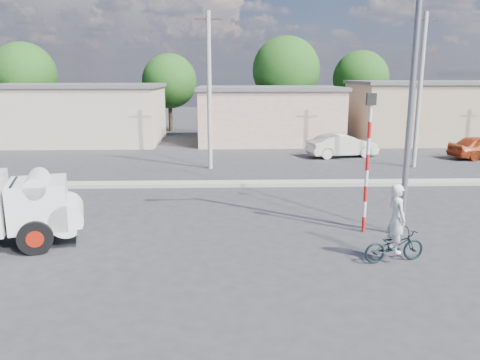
{
  "coord_description": "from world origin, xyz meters",
  "views": [
    {
      "loc": [
        -1.18,
        -12.55,
        4.9
      ],
      "look_at": [
        -0.68,
        3.36,
        1.3
      ],
      "focal_mm": 35.0,
      "sensor_mm": 36.0,
      "label": 1
    }
  ],
  "objects_px": {
    "car_cream": "(342,145)",
    "traffic_pole": "(368,151)",
    "bicycle": "(394,246)",
    "streetlight": "(408,72)",
    "cyclist": "(395,229)"
  },
  "relations": [
    {
      "from": "car_cream",
      "to": "streetlight",
      "type": "relative_size",
      "value": 0.47
    },
    {
      "from": "car_cream",
      "to": "traffic_pole",
      "type": "height_order",
      "value": "traffic_pole"
    },
    {
      "from": "streetlight",
      "to": "car_cream",
      "type": "bearing_deg",
      "value": 82.94
    },
    {
      "from": "cyclist",
      "to": "bicycle",
      "type": "bearing_deg",
      "value": -0.0
    },
    {
      "from": "car_cream",
      "to": "traffic_pole",
      "type": "xyz_separation_m",
      "value": [
        -2.69,
        -13.83,
        1.9
      ]
    },
    {
      "from": "bicycle",
      "to": "traffic_pole",
      "type": "relative_size",
      "value": 0.39
    },
    {
      "from": "bicycle",
      "to": "car_cream",
      "type": "xyz_separation_m",
      "value": [
        2.59,
        16.27,
        0.25
      ]
    },
    {
      "from": "cyclist",
      "to": "traffic_pole",
      "type": "relative_size",
      "value": 0.42
    },
    {
      "from": "bicycle",
      "to": "car_cream",
      "type": "bearing_deg",
      "value": -20.29
    },
    {
      "from": "traffic_pole",
      "to": "car_cream",
      "type": "bearing_deg",
      "value": 79.0
    },
    {
      "from": "bicycle",
      "to": "car_cream",
      "type": "height_order",
      "value": "car_cream"
    },
    {
      "from": "cyclist",
      "to": "traffic_pole",
      "type": "xyz_separation_m",
      "value": [
        -0.1,
        2.44,
        1.68
      ]
    },
    {
      "from": "car_cream",
      "to": "streetlight",
      "type": "bearing_deg",
      "value": 160.39
    },
    {
      "from": "traffic_pole",
      "to": "bicycle",
      "type": "bearing_deg",
      "value": -87.71
    },
    {
      "from": "car_cream",
      "to": "traffic_pole",
      "type": "bearing_deg",
      "value": 156.45
    }
  ]
}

